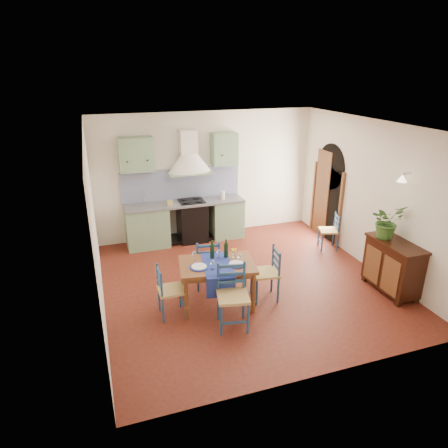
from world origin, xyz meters
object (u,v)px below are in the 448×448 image
(dining_table, at_px, (217,268))
(sideboard, at_px, (393,265))
(chair_near, at_px, (233,296))
(potted_plant, at_px, (387,221))

(dining_table, height_order, sideboard, dining_table)
(chair_near, xyz_separation_m, sideboard, (2.93, 0.06, 0.00))
(sideboard, height_order, potted_plant, potted_plant)
(chair_near, relative_size, sideboard, 0.94)
(chair_near, xyz_separation_m, potted_plant, (2.88, 0.30, 0.72))
(dining_table, bearing_deg, sideboard, -10.29)
(potted_plant, bearing_deg, sideboard, -77.22)
(dining_table, height_order, potted_plant, potted_plant)
(chair_near, bearing_deg, dining_table, 94.33)
(potted_plant, bearing_deg, dining_table, 174.12)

